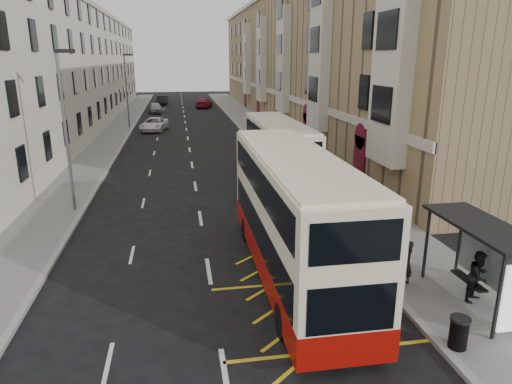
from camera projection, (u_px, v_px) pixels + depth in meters
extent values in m
plane|color=black|center=(218.00, 331.00, 13.46)|extent=(200.00, 200.00, 0.00)
cube|color=slate|center=(274.00, 142.00, 43.09)|extent=(4.00, 120.00, 0.15)
cube|color=slate|center=(104.00, 147.00, 40.59)|extent=(3.00, 120.00, 0.15)
cube|color=gray|center=(253.00, 143.00, 42.77)|extent=(0.25, 120.00, 0.15)
cube|color=gray|center=(121.00, 147.00, 40.84)|extent=(0.25, 120.00, 0.15)
cube|color=#8E7452|center=(304.00, 60.00, 56.77)|extent=(10.00, 79.00, 15.00)
cube|color=beige|center=(265.00, 89.00, 56.95)|extent=(0.18, 79.00, 0.50)
cube|color=beige|center=(393.00, 63.00, 22.34)|extent=(0.80, 3.20, 10.00)
cube|color=beige|center=(319.00, 61.00, 33.69)|extent=(0.80, 3.20, 10.00)
cube|color=beige|center=(283.00, 60.00, 45.04)|extent=(0.80, 3.20, 10.00)
cube|color=beige|center=(261.00, 60.00, 56.38)|extent=(0.80, 3.20, 10.00)
cube|color=beige|center=(247.00, 59.00, 67.73)|extent=(0.80, 3.20, 10.00)
cube|color=maroon|center=(360.00, 161.00, 27.82)|extent=(0.20, 1.60, 3.00)
cube|color=maroon|center=(306.00, 131.00, 39.16)|extent=(0.20, 1.60, 3.00)
cube|color=maroon|center=(277.00, 114.00, 50.51)|extent=(0.20, 1.60, 3.00)
cube|color=maroon|center=(258.00, 104.00, 61.85)|extent=(0.20, 1.60, 3.00)
cube|color=maroon|center=(245.00, 97.00, 73.20)|extent=(0.20, 1.60, 3.00)
cube|color=silver|center=(65.00, 69.00, 52.46)|extent=(9.00, 79.00, 13.00)
cube|color=beige|center=(100.00, 9.00, 51.35)|extent=(0.30, 79.00, 0.50)
cube|color=black|center=(499.00, 297.00, 12.47)|extent=(0.08, 0.08, 2.60)
cube|color=black|center=(426.00, 244.00, 16.06)|extent=(0.08, 0.08, 2.60)
cube|color=black|center=(459.00, 241.00, 16.27)|extent=(0.08, 0.08, 2.60)
cube|color=black|center=(483.00, 225.00, 13.99)|extent=(1.65, 4.25, 0.10)
cube|color=gray|center=(496.00, 260.00, 14.44)|extent=(0.04, 3.60, 1.95)
cube|color=black|center=(469.00, 281.00, 15.22)|extent=(0.35, 1.60, 0.06)
cylinder|color=#AA0500|center=(382.00, 260.00, 16.65)|extent=(0.06, 0.06, 1.00)
cylinder|color=#AA0500|center=(350.00, 228.00, 19.72)|extent=(0.06, 0.06, 1.00)
cylinder|color=#AA0500|center=(326.00, 205.00, 22.79)|extent=(0.06, 0.06, 1.00)
cube|color=#AA0500|center=(351.00, 218.00, 19.58)|extent=(0.05, 6.50, 0.06)
cube|color=#AA0500|center=(350.00, 227.00, 19.70)|extent=(0.05, 6.50, 0.06)
cylinder|color=slate|center=(66.00, 133.00, 22.60)|extent=(0.16, 0.16, 8.00)
cube|color=black|center=(65.00, 51.00, 21.56)|extent=(0.90, 0.18, 0.18)
cylinder|color=slate|center=(127.00, 91.00, 50.96)|extent=(0.16, 0.16, 8.00)
cube|color=black|center=(128.00, 55.00, 49.92)|extent=(0.90, 0.18, 0.18)
cube|color=#FDF1C8|center=(294.00, 214.00, 16.17)|extent=(2.66, 11.50, 4.13)
cube|color=#9C0B06|center=(293.00, 255.00, 16.62)|extent=(2.69, 11.53, 0.94)
cube|color=black|center=(293.00, 227.00, 16.31)|extent=(2.70, 10.58, 1.15)
cube|color=black|center=(295.00, 179.00, 15.81)|extent=(2.70, 10.58, 1.04)
cube|color=#FDF1C8|center=(295.00, 156.00, 15.57)|extent=(2.56, 11.04, 0.13)
cube|color=black|center=(264.00, 184.00, 21.71)|extent=(2.22, 0.09, 1.36)
cube|color=black|center=(265.00, 139.00, 21.10)|extent=(1.83, 0.09, 0.47)
cube|color=black|center=(351.00, 309.00, 10.88)|extent=(2.22, 0.09, 1.25)
cylinder|color=black|center=(246.00, 229.00, 20.00)|extent=(0.30, 1.05, 1.04)
cylinder|color=black|center=(298.00, 226.00, 20.37)|extent=(0.30, 1.05, 1.04)
cylinder|color=black|center=(283.00, 320.00, 13.05)|extent=(0.30, 1.05, 1.04)
cylinder|color=black|center=(361.00, 313.00, 13.42)|extent=(0.30, 1.05, 1.04)
cube|color=#FDF1C8|center=(278.00, 154.00, 27.44)|extent=(2.45, 10.37, 3.71)
cube|color=#9C0B06|center=(278.00, 177.00, 27.85)|extent=(2.48, 10.39, 0.85)
cube|color=black|center=(278.00, 161.00, 27.57)|extent=(2.48, 9.54, 1.03)
cube|color=black|center=(279.00, 135.00, 27.12)|extent=(2.48, 9.54, 0.94)
cube|color=#FDF1C8|center=(279.00, 122.00, 26.91)|extent=(2.35, 9.95, 0.11)
cube|color=black|center=(262.00, 145.00, 32.42)|extent=(2.00, 0.09, 1.22)
cube|color=black|center=(262.00, 118.00, 31.88)|extent=(1.65, 0.09, 0.42)
cube|color=black|center=(302.00, 182.00, 22.69)|extent=(2.00, 0.09, 1.13)
cylinder|color=black|center=(252.00, 169.00, 30.87)|extent=(0.27, 0.94, 0.94)
cylinder|color=black|center=(282.00, 168.00, 31.24)|extent=(0.27, 0.94, 0.94)
cylinder|color=black|center=(273.00, 198.00, 24.63)|extent=(0.27, 0.94, 0.94)
cylinder|color=black|center=(310.00, 196.00, 24.99)|extent=(0.27, 0.94, 0.94)
cylinder|color=black|center=(459.00, 333.00, 12.34)|extent=(0.49, 0.49, 0.85)
cylinder|color=black|center=(461.00, 319.00, 12.21)|extent=(0.55, 0.55, 0.08)
imported|color=black|center=(406.00, 263.00, 15.67)|extent=(0.72, 0.64, 1.64)
imported|color=black|center=(479.00, 276.00, 14.63)|extent=(1.05, 0.99, 1.71)
imported|color=black|center=(368.00, 212.00, 20.71)|extent=(1.08, 0.75, 1.70)
imported|color=white|center=(154.00, 124.00, 50.12)|extent=(3.27, 5.47, 1.42)
imported|color=#979A9E|center=(155.00, 108.00, 66.22)|extent=(2.43, 4.68, 1.52)
imported|color=black|center=(162.00, 100.00, 77.94)|extent=(1.98, 4.73, 1.52)
imported|color=maroon|center=(204.00, 103.00, 73.26)|extent=(3.26, 5.53, 1.50)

